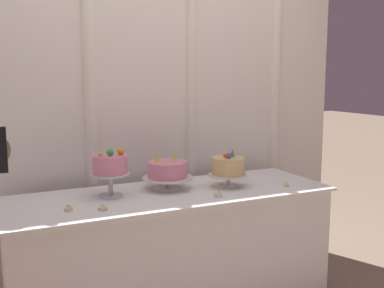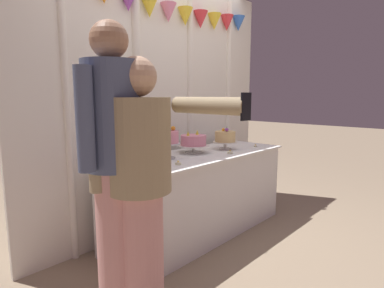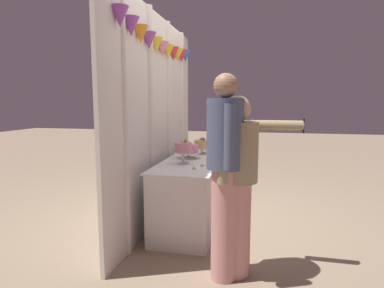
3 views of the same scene
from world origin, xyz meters
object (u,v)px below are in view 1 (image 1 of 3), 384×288
at_px(cake_display_center, 168,171).
at_px(tealight_near_right, 218,195).
at_px(tealight_far_right, 286,185).
at_px(cake_display_leftmost, 110,167).
at_px(tealight_far_left, 69,209).
at_px(cake_display_rightmost, 228,167).
at_px(cake_table, 172,255).
at_px(tealight_near_left, 103,208).

bearing_deg(cake_display_center, tealight_near_right, -56.11).
xyz_separation_m(cake_display_center, tealight_far_right, (0.69, -0.26, -0.10)).
height_order(cake_display_leftmost, tealight_far_left, cake_display_leftmost).
height_order(cake_display_center, tealight_far_left, cake_display_center).
distance_m(tealight_far_left, tealight_near_right, 0.83).
relative_size(tealight_far_left, tealight_near_right, 0.87).
height_order(cake_display_leftmost, cake_display_center, cake_display_leftmost).
distance_m(cake_display_leftmost, cake_display_center, 0.37).
bearing_deg(tealight_far_left, tealight_near_right, -5.79).
relative_size(cake_display_leftmost, cake_display_rightmost, 1.14).
relative_size(cake_table, tealight_near_right, 37.99).
distance_m(tealight_near_right, tealight_far_right, 0.50).
distance_m(cake_table, cake_display_rightmost, 0.63).
bearing_deg(tealight_far_left, cake_display_rightmost, 5.85).
distance_m(cake_display_leftmost, tealight_far_right, 1.09).
bearing_deg(cake_table, cake_display_leftmost, 170.36).
xyz_separation_m(cake_display_rightmost, tealight_near_left, (-0.83, -0.16, -0.11)).
bearing_deg(cake_display_center, cake_display_leftmost, -175.86).
bearing_deg(cake_display_center, tealight_far_right, -20.40).
relative_size(cake_display_center, tealight_near_left, 6.07).
bearing_deg(tealight_far_left, cake_display_center, 17.96).
xyz_separation_m(cake_display_center, tealight_near_right, (0.19, -0.29, -0.10)).
relative_size(tealight_far_left, tealight_far_right, 1.17).
bearing_deg(tealight_near_left, cake_display_rightmost, 10.98).
bearing_deg(tealight_near_left, tealight_far_right, 0.36).
xyz_separation_m(cake_display_leftmost, tealight_near_left, (-0.11, -0.24, -0.17)).
distance_m(tealight_near_left, tealight_far_right, 1.16).
bearing_deg(cake_display_rightmost, tealight_far_left, -174.15).
relative_size(tealight_near_left, tealight_far_right, 1.33).
relative_size(cake_display_center, cake_display_rightmost, 1.25).
xyz_separation_m(cake_display_leftmost, cake_display_center, (0.36, 0.03, -0.07)).
relative_size(cake_display_center, tealight_far_left, 6.94).
distance_m(cake_display_rightmost, tealight_near_left, 0.85).
height_order(cake_display_leftmost, tealight_near_right, cake_display_leftmost).
xyz_separation_m(cake_display_rightmost, tealight_far_left, (-0.99, -0.10, -0.11)).
bearing_deg(tealight_far_right, tealight_far_left, 177.73).
bearing_deg(cake_display_leftmost, cake_display_center, 4.14).
height_order(cake_table, tealight_near_right, tealight_near_right).
bearing_deg(tealight_near_right, tealight_near_left, 177.92).
bearing_deg(cake_display_leftmost, tealight_near_right, -25.31).
bearing_deg(tealight_near_left, cake_table, 21.25).
distance_m(tealight_near_left, tealight_near_right, 0.66).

